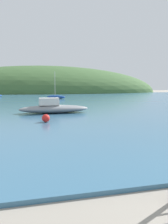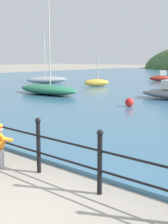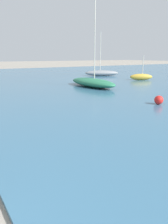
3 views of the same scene
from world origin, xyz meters
TOP-DOWN VIEW (x-y plane):
  - ground_plane at (0.00, 0.00)m, footprint 200.00×200.00m
  - iron_railing at (0.54, 1.50)m, footprint 6.79×0.12m
  - boat_red_dinghy at (-18.43, 17.51)m, footprint 2.86×3.93m
  - boat_twin_mast at (-12.70, 17.97)m, footprint 1.66×2.19m
  - boat_far_right at (-11.41, 11.17)m, footprint 5.01×1.81m
  - boat_mid_harbor at (-11.42, 27.07)m, footprint 2.15×2.16m
  - mooring_buoy at (-4.42, 10.19)m, footprint 0.43×0.43m

SIDE VIEW (x-z plane):
  - ground_plane at x=0.00m, z-range 0.00..0.00m
  - mooring_buoy at x=-4.42m, z-range 0.10..0.53m
  - boat_twin_mast at x=-12.70m, z-range -0.77..1.60m
  - boat_far_right at x=-11.41m, z-range -2.64..3.50m
  - boat_red_dinghy at x=-18.43m, z-range -2.03..2.93m
  - boat_mid_harbor at x=-11.42m, z-range -0.09..1.01m
  - iron_railing at x=0.54m, z-range 0.04..1.25m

